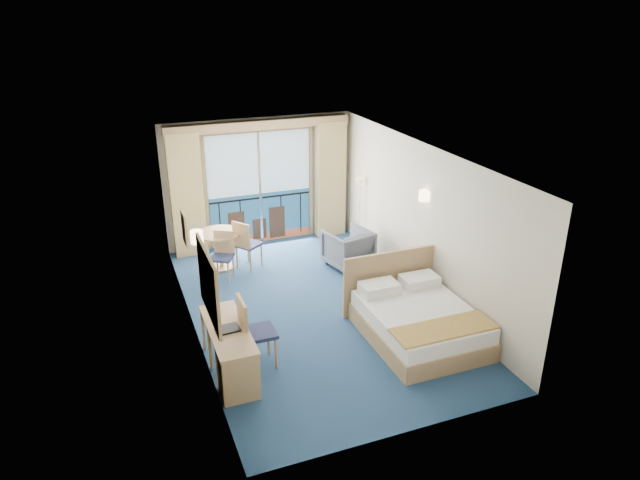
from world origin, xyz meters
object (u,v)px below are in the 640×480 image
Objects in this scene: nightstand at (403,275)px; desk_chair at (252,328)px; bed at (417,320)px; table_chair_b at (223,252)px; table_chair_a at (246,242)px; desk at (236,364)px; floor_lamp at (360,195)px; round_table at (220,241)px; armchair at (348,248)px.

desk_chair reaches higher than nightstand.
table_chair_b is at bearing 126.59° from bed.
nightstand is 3.09m from table_chair_a.
table_chair_b is at bearing 80.47° from desk.
nightstand is 3.41m from desk_chair.
round_table is (-2.99, -0.07, -0.57)m from floor_lamp.
bed reaches higher than table_chair_a.
round_table is at bearing -31.93° from armchair.
table_chair_b is (-0.49, -0.22, -0.05)m from table_chair_a.
nightstand is at bearing -0.04° from table_chair_b.
desk is 1.40× the size of desk_chair.
desk_chair is at bearing -94.40° from round_table.
round_table is at bearing -178.75° from floor_lamp.
table_chair_a reaches higher than desk.
nightstand is 0.53× the size of desk_chair.
bed reaches higher than nightstand.
floor_lamp is at bearing 1.25° from round_table.
floor_lamp is (0.12, 2.16, 0.85)m from nightstand.
floor_lamp is at bearing 39.01° from table_chair_b.
desk is 3.91m from round_table.
bed is 2.79m from armchair.
floor_lamp is 4.79m from desk_chair.
desk_chair is 1.20× the size of table_chair_b.
round_table is at bearing 143.87° from nightstand.
desk is at bearing -153.23° from nightstand.
round_table is 0.92× the size of table_chair_b.
nightstand is 0.70× the size of armchair.
table_chair_a is at bearing -174.24° from floor_lamp.
desk is at bearing 141.99° from desk_chair.
table_chair_a reaches higher than armchair.
nightstand is 3.91m from desk.
floor_lamp is 1.52× the size of table_chair_a.
armchair is 0.54× the size of desk.
nightstand is 3.37m from table_chair_b.
table_chair_a is at bearing 73.71° from desk.
table_chair_a is at bearing -22.60° from round_table.
bed is at bearing 5.30° from desk.
floor_lamp is 3.05m from round_table.
table_chair_b is (-0.04, -0.41, -0.06)m from round_table.
bed is 3.95m from table_chair_b.
floor_lamp is 1.65× the size of table_chair_b.
floor_lamp is 2.61m from table_chair_a.
armchair is at bearing 89.02° from bed.
nightstand is 2.33m from floor_lamp.
table_chair_b is (0.23, 2.99, -0.10)m from desk_chair.
floor_lamp reaches higher than bed.
table_chair_b is (-3.03, -0.48, -0.62)m from floor_lamp.
round_table is at bearing 31.74° from table_chair_a.
bed is 3.88m from table_chair_a.
desk is 1.82× the size of round_table.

